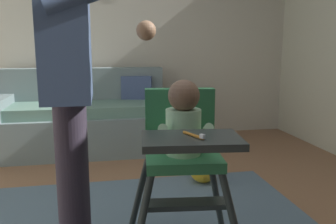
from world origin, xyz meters
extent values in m
cube|color=beige|center=(0.00, 2.46, 1.28)|extent=(5.09, 0.06, 2.57)
cube|color=slate|center=(-0.40, 1.88, 0.20)|extent=(1.80, 0.84, 0.40)
cube|color=slate|center=(-0.40, 2.21, 0.63)|extent=(1.80, 0.22, 0.46)
cube|color=slate|center=(0.41, 1.88, 0.50)|extent=(0.20, 0.84, 0.20)
cube|color=slate|center=(-0.78, 1.83, 0.46)|extent=(0.69, 0.60, 0.11)
cube|color=slate|center=(-0.02, 1.83, 0.46)|extent=(0.69, 0.60, 0.11)
cube|color=#3D4C75|center=(0.20, 2.08, 0.60)|extent=(0.35, 0.18, 0.34)
cylinder|color=#2F3635|center=(-0.01, -0.02, 0.26)|extent=(0.16, 0.18, 0.54)
cylinder|color=#2F3635|center=(0.43, -0.07, 0.26)|extent=(0.18, 0.16, 0.54)
cube|color=#36824E|center=(0.19, -0.26, 0.55)|extent=(0.40, 0.40, 0.05)
cube|color=#36824E|center=(0.20, -0.12, 0.73)|extent=(0.37, 0.11, 0.30)
cube|color=#2F3635|center=(0.15, -0.55, 0.72)|extent=(0.43, 0.30, 0.03)
cube|color=#2F3635|center=(0.17, -0.37, 0.36)|extent=(0.41, 0.14, 0.02)
cylinder|color=#B1DFAC|center=(0.18, -0.28, 0.69)|extent=(0.19, 0.19, 0.22)
sphere|color=brown|center=(0.18, -0.29, 0.87)|extent=(0.15, 0.15, 0.15)
cylinder|color=#B1DFAC|center=(0.08, -0.31, 0.70)|extent=(0.06, 0.15, 0.10)
cylinder|color=#B1DFAC|center=(0.28, -0.34, 0.70)|extent=(0.06, 0.15, 0.10)
cylinder|color=#C67A23|center=(0.16, -0.55, 0.74)|extent=(0.06, 0.12, 0.01)
cube|color=white|center=(0.18, -0.61, 0.75)|extent=(0.02, 0.03, 0.02)
cylinder|color=#352C3A|center=(-0.34, -0.33, 0.43)|extent=(0.14, 0.14, 0.86)
cylinder|color=#352C3A|center=(-0.34, -0.21, 0.43)|extent=(0.14, 0.14, 0.86)
cube|color=#405478|center=(-0.34, -0.27, 1.16)|extent=(0.20, 0.40, 0.60)
sphere|color=#997051|center=(-0.01, -0.45, 1.15)|extent=(0.08, 0.08, 0.08)
cylinder|color=#405478|center=(-0.34, -0.03, 1.16)|extent=(0.07, 0.07, 0.54)
sphere|color=gold|center=(0.60, 0.75, 0.11)|extent=(0.22, 0.22, 0.22)
camera|label=1|loc=(-0.20, -1.90, 1.09)|focal=37.88mm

